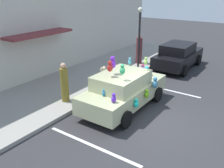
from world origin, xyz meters
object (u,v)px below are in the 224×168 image
at_px(pedestrian_walking_past, 64,84).
at_px(pedestrian_by_lamp, 139,50).
at_px(parked_sedan_behind, 178,55).
at_px(street_lamp_post, 139,31).
at_px(plush_covered_car, 124,90).
at_px(teddy_bear_on_sidewalk, 103,75).

height_order(pedestrian_walking_past, pedestrian_by_lamp, pedestrian_by_lamp).
xyz_separation_m(parked_sedan_behind, pedestrian_by_lamp, (-0.88, 2.25, 0.20)).
distance_m(parked_sedan_behind, pedestrian_by_lamp, 2.42).
height_order(street_lamp_post, pedestrian_by_lamp, street_lamp_post).
bearing_deg(pedestrian_walking_past, street_lamp_post, -2.98).
relative_size(plush_covered_car, street_lamp_post, 1.22).
xyz_separation_m(plush_covered_car, parked_sedan_behind, (6.46, 0.12, -0.02)).
height_order(plush_covered_car, pedestrian_by_lamp, plush_covered_car).
bearing_deg(pedestrian_walking_past, parked_sedan_behind, -15.38).
bearing_deg(parked_sedan_behind, plush_covered_car, -178.91).
xyz_separation_m(street_lamp_post, pedestrian_by_lamp, (0.91, 0.47, -1.33)).
distance_m(teddy_bear_on_sidewalk, pedestrian_by_lamp, 4.01).
xyz_separation_m(teddy_bear_on_sidewalk, pedestrian_by_lamp, (3.98, 0.15, 0.46)).
distance_m(teddy_bear_on_sidewalk, pedestrian_walking_past, 2.77).
relative_size(pedestrian_walking_past, pedestrian_by_lamp, 0.92).
bearing_deg(pedestrian_walking_past, plush_covered_car, -62.90).
xyz_separation_m(plush_covered_car, pedestrian_walking_past, (-1.13, 2.21, 0.13)).
xyz_separation_m(teddy_bear_on_sidewalk, street_lamp_post, (3.07, -0.32, 1.80)).
bearing_deg(pedestrian_walking_past, pedestrian_by_lamp, 1.40).
relative_size(parked_sedan_behind, street_lamp_post, 1.21).
bearing_deg(pedestrian_by_lamp, parked_sedan_behind, -68.74).
relative_size(street_lamp_post, pedestrian_by_lamp, 1.92).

